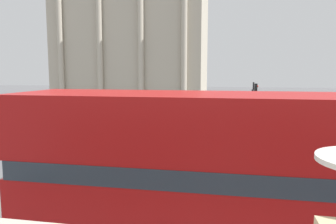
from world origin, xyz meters
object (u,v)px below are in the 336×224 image
(traffic_light_mid, at_px, (253,112))
(pedestrian_yellow, at_px, (304,133))
(traffic_light_far, at_px, (254,100))
(pedestrian_grey, at_px, (142,107))
(plaza_building_left, at_px, (133,41))
(double_decker_bus, at_px, (243,173))
(pedestrian_white, at_px, (263,117))

(traffic_light_mid, xyz_separation_m, pedestrian_yellow, (3.00, 1.06, -1.36))
(traffic_light_far, bearing_deg, pedestrian_grey, 145.72)
(plaza_building_left, bearing_deg, double_decker_bus, -70.40)
(pedestrian_yellow, xyz_separation_m, pedestrian_grey, (-13.39, 12.54, -0.04))
(pedestrian_grey, bearing_deg, pedestrian_yellow, 139.36)
(pedestrian_white, height_order, pedestrian_grey, pedestrian_grey)
(plaza_building_left, height_order, traffic_light_far, plaza_building_left)
(double_decker_bus, relative_size, pedestrian_yellow, 6.09)
(traffic_light_far, relative_size, pedestrian_yellow, 2.16)
(double_decker_bus, height_order, traffic_light_far, double_decker_bus)
(plaza_building_left, xyz_separation_m, pedestrian_yellow, (21.18, -35.66, -9.00))
(traffic_light_mid, bearing_deg, pedestrian_white, 80.64)
(traffic_light_far, relative_size, pedestrian_grey, 2.25)
(traffic_light_far, height_order, pedestrian_grey, traffic_light_far)
(double_decker_bus, xyz_separation_m, pedestrian_grey, (-9.39, 25.14, -1.32))
(pedestrian_yellow, xyz_separation_m, pedestrian_white, (-1.64, 7.22, -0.08))
(traffic_light_mid, xyz_separation_m, traffic_light_far, (0.46, 6.22, 0.13))
(plaza_building_left, relative_size, pedestrian_white, 15.20)
(traffic_light_mid, relative_size, traffic_light_far, 0.94)
(traffic_light_far, bearing_deg, pedestrian_yellow, -63.69)
(traffic_light_far, distance_m, pedestrian_grey, 13.21)
(pedestrian_white, distance_m, pedestrian_grey, 12.90)
(traffic_light_far, xyz_separation_m, pedestrian_white, (0.91, 2.07, -1.57))
(double_decker_bus, xyz_separation_m, pedestrian_white, (2.36, 19.82, -1.36))
(double_decker_bus, relative_size, traffic_light_mid, 2.98)
(traffic_light_mid, bearing_deg, pedestrian_yellow, 19.51)
(double_decker_bus, distance_m, pedestrian_white, 20.01)
(traffic_light_mid, distance_m, traffic_light_far, 6.24)
(traffic_light_far, xyz_separation_m, pedestrian_yellow, (2.55, -5.15, -1.49))
(pedestrian_grey, bearing_deg, traffic_light_far, 148.21)
(pedestrian_yellow, distance_m, pedestrian_white, 7.41)
(pedestrian_yellow, relative_size, pedestrian_grey, 1.04)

